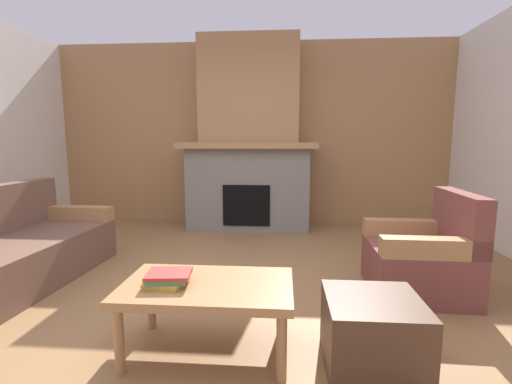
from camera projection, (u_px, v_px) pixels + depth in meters
name	position (u px, v px, depth m)	size (l,w,h in m)	color
ground	(216.00, 307.00, 2.76)	(9.00, 9.00, 0.00)	olive
wall_back_wood_panel	(251.00, 134.00, 5.53)	(6.00, 0.12, 2.70)	#A87A4C
fireplace	(249.00, 147.00, 5.18)	(1.90, 0.82, 2.70)	gray
couch	(11.00, 253.00, 3.16)	(0.94, 1.84, 0.85)	brown
armchair	(423.00, 258.00, 2.99)	(0.78, 0.78, 0.85)	brown
coffee_table	(208.00, 292.00, 2.13)	(1.00, 0.60, 0.43)	#A87A4C
ottoman	(372.00, 333.00, 2.01)	(0.52, 0.52, 0.40)	#4C3323
book_stack_near_edge	(168.00, 278.00, 2.10)	(0.27, 0.24, 0.07)	gold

